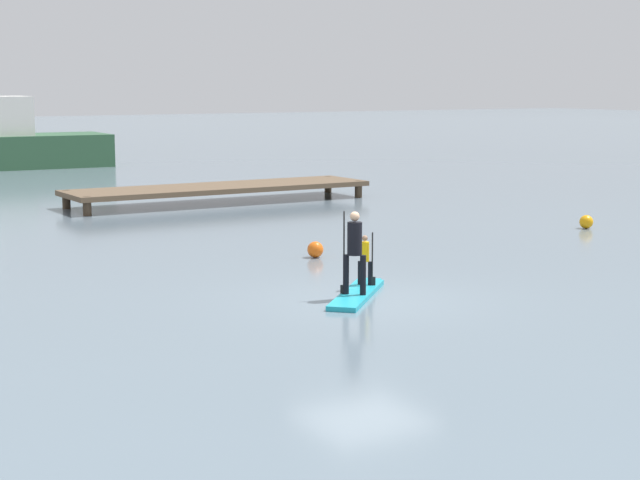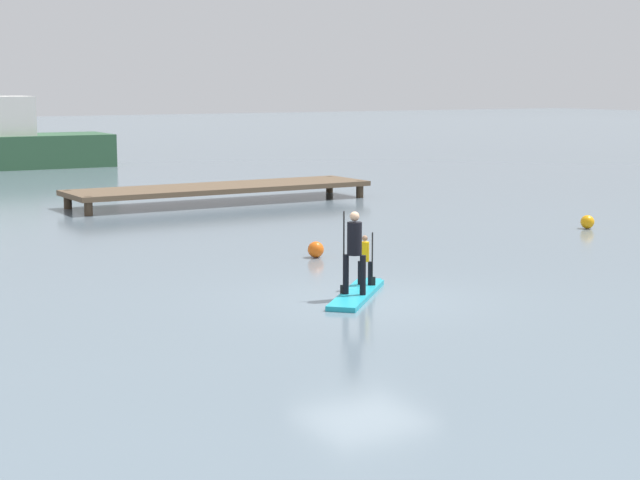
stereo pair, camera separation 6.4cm
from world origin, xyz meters
The scene contains 7 objects.
ground_plane centered at (0.00, 0.00, 0.00)m, with size 240.00×240.00×0.00m, color slate.
paddleboard_near centered at (0.10, 0.42, 0.05)m, with size 2.55×2.54×0.10m.
paddler_adult centered at (-0.11, 0.22, 1.07)m, with size 0.42×0.43×1.69m.
paddler_child_solo centered at (0.63, 0.93, 0.69)m, with size 0.31×0.31×1.13m.
floating_dock centered at (4.94, 17.01, 0.54)m, with size 11.27×2.82×0.64m.
mooring_buoy_mid centered at (11.44, 5.21, 0.20)m, with size 0.41×0.41×0.41m, color orange.
mooring_buoy_far centered at (1.80, 4.95, 0.20)m, with size 0.41×0.41×0.41m, color orange.
Camera 1 is at (-11.24, -16.87, 4.31)m, focal length 57.90 mm.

